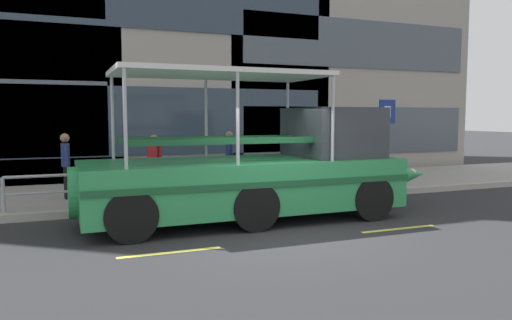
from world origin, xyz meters
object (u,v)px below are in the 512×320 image
Objects in this scene: pedestrian_near_bow at (314,155)px; pedestrian_mid_right at (154,158)px; pedestrian_near_stern at (65,160)px; duck_tour_boat at (264,171)px; parking_sign at (386,127)px; pedestrian_mid_left at (229,156)px.

pedestrian_mid_right is at bearing 177.91° from pedestrian_near_bow.
pedestrian_near_bow is at bearing -0.06° from pedestrian_near_stern.
pedestrian_near_stern is at bearing 141.48° from duck_tour_boat.
duck_tour_boat reaches higher than parking_sign.
parking_sign reaches higher than pedestrian_mid_left.
pedestrian_near_bow is at bearing 163.86° from parking_sign.
pedestrian_mid_left is at bearing 179.57° from parking_sign.
pedestrian_mid_right is (-1.88, 3.54, 0.10)m from duck_tour_boat.
pedestrian_mid_left is at bearing -8.22° from pedestrian_near_stern.
duck_tour_boat is 2.75m from pedestrian_mid_left.
pedestrian_mid_left reaches higher than pedestrian_mid_right.
duck_tour_boat is 5.40m from pedestrian_near_stern.
pedestrian_near_stern is at bearing 171.78° from pedestrian_mid_left.
pedestrian_mid_left is 1.06× the size of pedestrian_mid_right.
parking_sign is 1.55× the size of pedestrian_mid_left.
pedestrian_near_bow is at bearing -2.09° from pedestrian_mid_right.
duck_tour_boat is at bearing -153.34° from parking_sign.
pedestrian_mid_left is (-5.30, 0.04, -0.78)m from parking_sign.
pedestrian_mid_left is at bearing -168.60° from pedestrian_near_bow.
pedestrian_mid_right is at bearing 4.27° from pedestrian_near_stern.
duck_tour_boat is 5.60× the size of pedestrian_near_bow.
pedestrian_mid_right is at bearing 173.44° from parking_sign.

